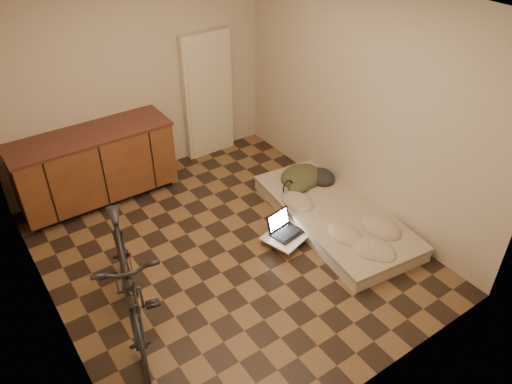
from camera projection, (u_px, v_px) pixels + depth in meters
room_shell at (222, 146)px, 4.62m from camera, size 3.50×4.00×2.60m
cabinets at (95, 166)px, 5.90m from camera, size 1.84×0.62×0.91m
appliance_panel at (208, 96)px, 6.63m from camera, size 0.70×0.10×1.70m
bicycle at (127, 276)px, 4.23m from camera, size 0.99×1.91×1.19m
futon at (335, 215)px, 5.74m from camera, size 1.23×2.18×0.18m
clothing_pile at (307, 172)px, 6.11m from camera, size 0.63×0.55×0.23m
headphones at (288, 187)px, 5.92m from camera, size 0.26×0.25×0.14m
lap_desk at (290, 232)px, 5.49m from camera, size 0.70×0.55×0.10m
laptop at (284, 228)px, 5.45m from camera, size 0.37×0.34×0.22m
mouse at (304, 222)px, 5.59m from camera, size 0.09×0.11×0.03m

